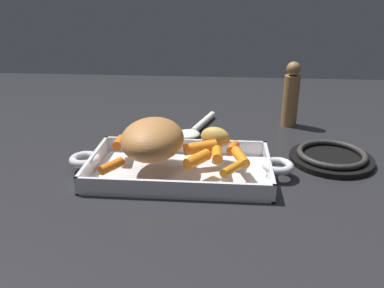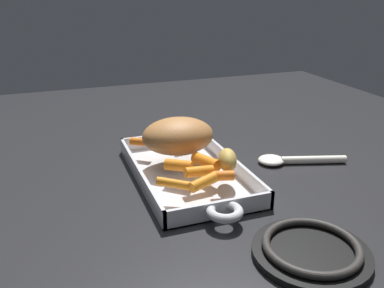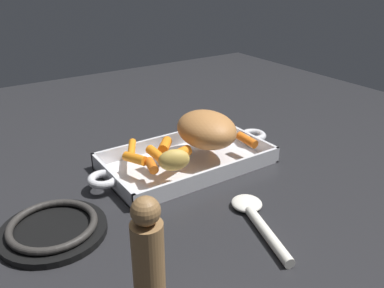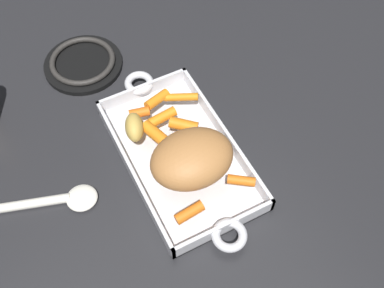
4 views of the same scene
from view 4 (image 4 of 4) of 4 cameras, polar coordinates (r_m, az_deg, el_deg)
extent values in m
plane|color=#232326|center=(0.91, -1.53, -1.71)|extent=(1.72, 1.72, 0.00)
cube|color=silver|center=(0.91, -1.54, -1.60)|extent=(0.36, 0.20, 0.01)
cube|color=silver|center=(0.88, -7.38, -3.62)|extent=(0.36, 0.01, 0.04)
cube|color=silver|center=(0.92, 3.98, 1.28)|extent=(0.36, 0.01, 0.04)
cube|color=silver|center=(0.99, -6.11, 6.56)|extent=(0.01, 0.20, 0.04)
cube|color=silver|center=(0.82, 3.99, -10.36)|extent=(0.01, 0.20, 0.04)
torus|color=silver|center=(1.00, -6.56, 7.50)|extent=(0.06, 0.06, 0.02)
torus|color=silver|center=(0.81, 4.64, -11.17)|extent=(0.06, 0.06, 0.02)
ellipsoid|color=#B3753F|center=(0.82, -0.27, -1.91)|extent=(0.13, 0.16, 0.08)
cylinder|color=orange|center=(0.91, -3.59, 3.36)|extent=(0.02, 0.06, 0.02)
cylinder|color=orange|center=(0.92, -6.52, 3.87)|extent=(0.03, 0.04, 0.02)
cylinder|color=orange|center=(0.89, -1.05, 2.38)|extent=(0.05, 0.06, 0.03)
cylinder|color=orange|center=(0.94, -4.34, 5.50)|extent=(0.04, 0.06, 0.02)
cylinder|color=orange|center=(0.88, -4.36, 1.12)|extent=(0.07, 0.05, 0.03)
cylinder|color=orange|center=(0.94, -1.34, 5.81)|extent=(0.05, 0.07, 0.02)
cylinder|color=orange|center=(0.84, 6.10, -4.51)|extent=(0.04, 0.05, 0.02)
cylinder|color=orange|center=(0.80, -0.32, -8.47)|extent=(0.02, 0.06, 0.02)
ellipsoid|color=gold|center=(0.88, -7.14, 2.08)|extent=(0.07, 0.05, 0.04)
cylinder|color=black|center=(1.08, -13.27, 9.55)|extent=(0.17, 0.17, 0.01)
torus|color=#2D2B28|center=(1.07, -13.39, 9.99)|extent=(0.15, 0.15, 0.01)
cylinder|color=white|center=(0.90, -19.41, -6.98)|extent=(0.06, 0.14, 0.02)
ellipsoid|color=white|center=(0.88, -13.53, -6.26)|extent=(0.07, 0.07, 0.02)
camera|label=1|loc=(1.13, 35.20, 26.95)|focal=37.87mm
camera|label=2|loc=(1.32, -7.55, 38.93)|focal=38.83mm
camera|label=3|loc=(1.04, -53.10, 14.61)|focal=37.51mm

